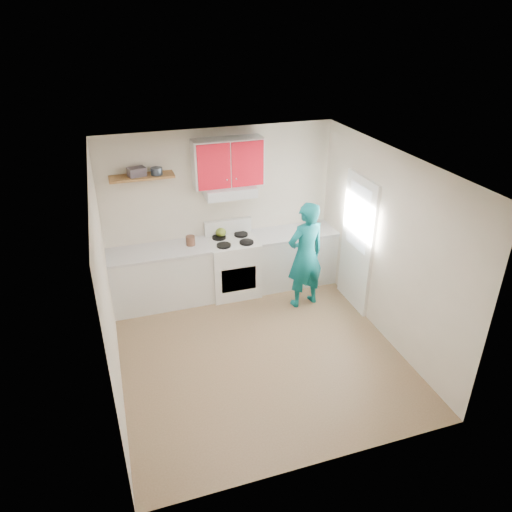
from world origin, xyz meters
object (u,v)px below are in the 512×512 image
object	(u,v)px
tin	(157,171)
person	(305,255)
crock	(191,241)
kettle	(221,232)
stove	(233,267)

from	to	relation	value
tin	person	xyz separation A→B (m)	(1.98, -0.82, -1.24)
crock	person	world-z (taller)	person
person	crock	bearing A→B (deg)	-34.99
kettle	crock	world-z (taller)	crock
stove	crock	xyz separation A→B (m)	(-0.65, 0.05, 0.52)
kettle	tin	bearing A→B (deg)	-157.45
kettle	person	bearing A→B (deg)	-20.11
stove	crock	world-z (taller)	crock
stove	kettle	xyz separation A→B (m)	(-0.13, 0.20, 0.53)
stove	tin	bearing A→B (deg)	171.85
kettle	person	distance (m)	1.39
stove	person	bearing A→B (deg)	-35.65
stove	person	distance (m)	1.22
tin	crock	bearing A→B (deg)	-14.44
kettle	stove	bearing A→B (deg)	-37.46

